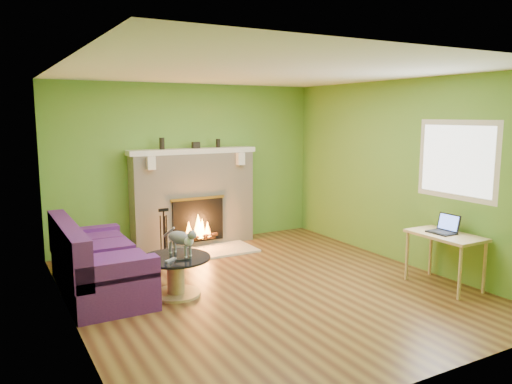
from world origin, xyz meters
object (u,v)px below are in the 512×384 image
(cat, at_px, (180,241))
(desk, at_px, (445,240))
(sofa, at_px, (95,264))
(coffee_table, at_px, (176,273))

(cat, bearing_deg, desk, -45.04)
(desk, height_order, cat, cat)
(sofa, height_order, desk, sofa)
(sofa, xyz_separation_m, cat, (0.88, -0.53, 0.30))
(coffee_table, bearing_deg, desk, -23.73)
(sofa, xyz_separation_m, desk, (3.81, -1.91, 0.25))
(cat, bearing_deg, sofa, 128.83)
(desk, xyz_separation_m, cat, (-2.93, 1.37, 0.05))
(desk, distance_m, cat, 3.23)
(coffee_table, bearing_deg, sofa, 143.88)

